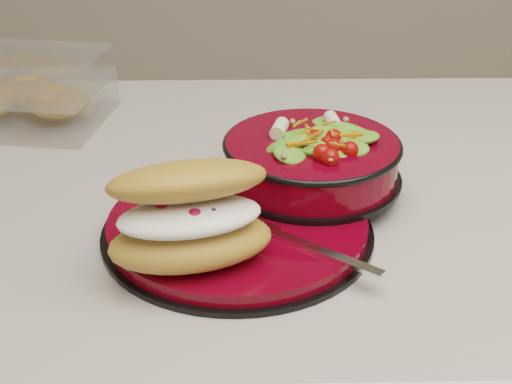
{
  "coord_description": "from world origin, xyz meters",
  "views": [
    {
      "loc": [
        -0.09,
        -0.77,
        1.3
      ],
      "look_at": [
        -0.08,
        -0.1,
        0.94
      ],
      "focal_mm": 50.0,
      "sensor_mm": 36.0,
      "label": 1
    }
  ],
  "objects_px": {
    "salad_bowl": "(312,154)",
    "fork": "(305,245)",
    "croissant": "(190,216)",
    "dinner_plate": "(238,226)",
    "pastry_box": "(19,91)"
  },
  "relations": [
    {
      "from": "dinner_plate",
      "to": "salad_bowl",
      "type": "height_order",
      "value": "salad_bowl"
    },
    {
      "from": "salad_bowl",
      "to": "pastry_box",
      "type": "distance_m",
      "value": 0.46
    },
    {
      "from": "dinner_plate",
      "to": "pastry_box",
      "type": "height_order",
      "value": "pastry_box"
    },
    {
      "from": "salad_bowl",
      "to": "fork",
      "type": "xyz_separation_m",
      "value": [
        -0.02,
        -0.14,
        -0.03
      ]
    },
    {
      "from": "salad_bowl",
      "to": "croissant",
      "type": "xyz_separation_m",
      "value": [
        -0.13,
        -0.16,
        0.01
      ]
    },
    {
      "from": "dinner_plate",
      "to": "croissant",
      "type": "xyz_separation_m",
      "value": [
        -0.04,
        -0.07,
        0.06
      ]
    },
    {
      "from": "fork",
      "to": "pastry_box",
      "type": "bearing_deg",
      "value": 83.43
    },
    {
      "from": "salad_bowl",
      "to": "croissant",
      "type": "height_order",
      "value": "croissant"
    },
    {
      "from": "dinner_plate",
      "to": "fork",
      "type": "bearing_deg",
      "value": -40.43
    },
    {
      "from": "croissant",
      "to": "pastry_box",
      "type": "bearing_deg",
      "value": 111.6
    },
    {
      "from": "dinner_plate",
      "to": "fork",
      "type": "xyz_separation_m",
      "value": [
        0.07,
        -0.06,
        0.01
      ]
    },
    {
      "from": "croissant",
      "to": "fork",
      "type": "bearing_deg",
      "value": -3.84
    },
    {
      "from": "salad_bowl",
      "to": "fork",
      "type": "height_order",
      "value": "salad_bowl"
    },
    {
      "from": "salad_bowl",
      "to": "croissant",
      "type": "distance_m",
      "value": 0.2
    },
    {
      "from": "fork",
      "to": "pastry_box",
      "type": "height_order",
      "value": "pastry_box"
    }
  ]
}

